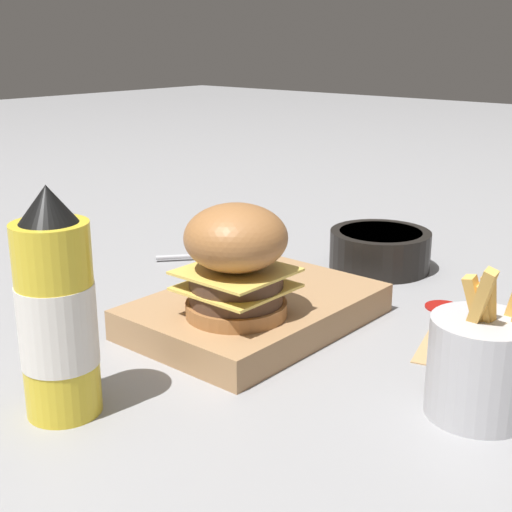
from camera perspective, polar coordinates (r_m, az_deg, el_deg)
ground_plane at (r=0.86m, az=-3.10°, el=-5.10°), size 6.00×6.00×0.00m
serving_board at (r=0.84m, az=0.00°, el=-4.40°), size 0.29×0.20×0.04m
burger at (r=0.76m, az=-1.61°, el=-0.31°), size 0.11×0.11×0.12m
ketchup_bottle at (r=0.65m, az=-15.64°, el=-4.52°), size 0.07×0.07×0.21m
fries_basket at (r=0.67m, az=17.53°, el=-8.28°), size 0.09×0.09×0.15m
side_bowl at (r=1.05m, az=9.88°, el=0.56°), size 0.15×0.15×0.06m
spoon at (r=1.09m, az=-1.84°, el=0.14°), size 0.13×0.12×0.01m
ketchup_puddle at (r=0.93m, az=14.77°, el=-3.92°), size 0.05×0.05×0.00m
parchment_square at (r=0.83m, az=18.67°, el=-6.87°), size 0.19×0.19×0.00m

